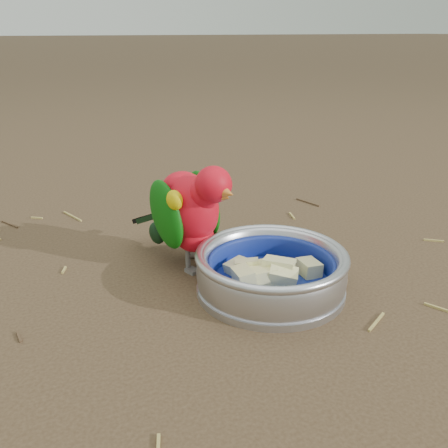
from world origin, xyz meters
name	(u,v)px	position (x,y,z in m)	size (l,w,h in m)	color
ground	(251,287)	(0.00, 0.00, 0.00)	(60.00, 60.00, 0.00)	#483523
food_bowl	(270,286)	(0.02, -0.02, 0.01)	(0.21, 0.21, 0.02)	#B2B2BA
bowl_wall	(271,267)	(0.02, -0.02, 0.04)	(0.21, 0.21, 0.04)	#B2B2BA
fruit_wedges	(271,272)	(0.02, -0.02, 0.03)	(0.12, 0.12, 0.03)	beige
lory_parrot	(191,218)	(-0.05, 0.09, 0.08)	(0.10, 0.20, 0.16)	red
ground_debris	(245,273)	(0.01, 0.04, 0.00)	(0.90, 0.80, 0.01)	#A9934B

